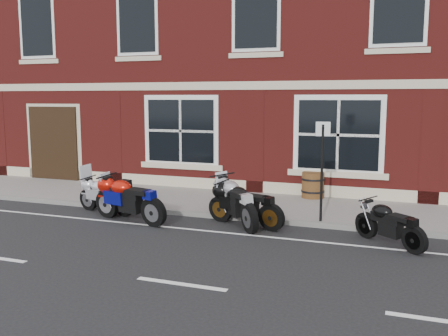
{
  "coord_description": "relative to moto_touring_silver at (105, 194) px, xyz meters",
  "views": [
    {
      "loc": [
        3.37,
        -10.12,
        3.04
      ],
      "look_at": [
        -0.94,
        1.6,
        1.27
      ],
      "focal_mm": 40.0,
      "sensor_mm": 36.0,
      "label": 1
    }
  ],
  "objects": [
    {
      "name": "ground",
      "position": [
        4.08,
        -0.96,
        -0.51
      ],
      "size": [
        80.0,
        80.0,
        0.0
      ],
      "primitive_type": "plane",
      "color": "black",
      "rests_on": "ground"
    },
    {
      "name": "moto_touring_silver",
      "position": [
        0.0,
        0.0,
        0.0
      ],
      "size": [
        1.89,
        0.63,
        1.26
      ],
      "rotation": [
        0.0,
        0.0,
        1.33
      ],
      "color": "black",
      "rests_on": "ground"
    },
    {
      "name": "barrel_planter",
      "position": [
        4.92,
        3.34,
        -0.02
      ],
      "size": [
        0.68,
        0.68,
        0.75
      ],
      "color": "#543216",
      "rests_on": "sidewalk"
    },
    {
      "name": "sidewalk",
      "position": [
        4.08,
        2.04,
        -0.45
      ],
      "size": [
        30.0,
        3.0,
        0.12
      ],
      "primitive_type": "cube",
      "color": "slate",
      "rests_on": "ground"
    },
    {
      "name": "moto_naked_black",
      "position": [
        7.18,
        -0.47,
        -0.03
      ],
      "size": [
        1.48,
        1.32,
        0.84
      ],
      "rotation": [
        0.0,
        0.0,
        0.85
      ],
      "color": "black",
      "rests_on": "ground"
    },
    {
      "name": "moto_sport_red",
      "position": [
        1.09,
        -0.59,
        0.08
      ],
      "size": [
        2.26,
        0.72,
        1.03
      ],
      "rotation": [
        0.0,
        0.0,
        1.31
      ],
      "color": "black",
      "rests_on": "ground"
    },
    {
      "name": "parking_sign",
      "position": [
        5.61,
        0.59,
        0.97
      ],
      "size": [
        0.33,
        0.06,
        2.36
      ],
      "rotation": [
        0.0,
        0.0,
        0.13
      ],
      "color": "black",
      "rests_on": "sidewalk"
    },
    {
      "name": "moto_sport_silver",
      "position": [
        3.66,
        0.06,
        0.09
      ],
      "size": [
        1.65,
        1.85,
        1.05
      ],
      "rotation": [
        0.0,
        0.0,
        0.72
      ],
      "color": "black",
      "rests_on": "ground"
    },
    {
      "name": "kerb",
      "position": [
        4.08,
        0.46,
        -0.45
      ],
      "size": [
        30.0,
        0.16,
        0.12
      ],
      "primitive_type": "cube",
      "color": "slate",
      "rests_on": "ground"
    },
    {
      "name": "moto_sport_black",
      "position": [
        3.89,
        0.0,
        0.03
      ],
      "size": [
        2.06,
        0.74,
        0.95
      ],
      "rotation": [
        0.0,
        0.0,
        1.28
      ],
      "color": "black",
      "rests_on": "ground"
    },
    {
      "name": "pub_building",
      "position": [
        4.08,
        9.54,
        5.49
      ],
      "size": [
        24.0,
        12.0,
        12.0
      ],
      "primitive_type": "cube",
      "color": "maroon",
      "rests_on": "ground"
    }
  ]
}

